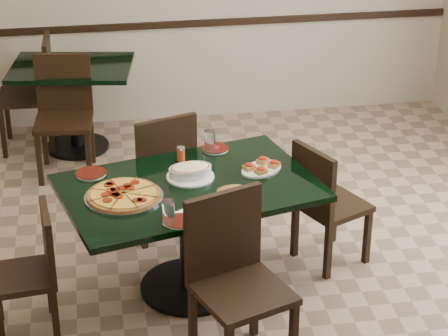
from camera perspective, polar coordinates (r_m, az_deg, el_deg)
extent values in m
plane|color=#896A4F|center=(5.78, 0.12, -7.15)|extent=(5.50, 5.50, 0.00)
cube|color=black|center=(7.88, -3.14, 9.34)|extent=(5.00, 0.03, 0.06)
cube|color=black|center=(5.30, -2.32, -1.31)|extent=(1.71, 1.32, 0.04)
cylinder|color=black|center=(5.49, -2.25, -4.78)|extent=(0.13, 0.13, 0.71)
cylinder|color=black|center=(5.67, -2.19, -7.73)|extent=(0.65, 0.65, 0.03)
cube|color=black|center=(7.39, -9.94, 6.46)|extent=(1.09, 0.86, 0.04)
cylinder|color=black|center=(7.53, -9.72, 3.77)|extent=(0.11, 0.11, 0.71)
cylinder|color=black|center=(7.66, -9.53, 1.42)|extent=(0.54, 0.54, 0.03)
cube|color=black|center=(6.13, -4.48, -0.34)|extent=(0.56, 0.56, 0.04)
cube|color=black|center=(5.85, -3.75, 1.13)|extent=(0.43, 0.18, 0.47)
cube|color=black|center=(6.46, -3.58, -1.19)|extent=(0.05, 0.05, 0.43)
cube|color=black|center=(6.15, -2.07, -2.61)|extent=(0.05, 0.05, 0.43)
cube|color=black|center=(6.33, -6.67, -1.93)|extent=(0.05, 0.05, 0.43)
cube|color=black|center=(6.02, -5.29, -3.43)|extent=(0.05, 0.05, 0.43)
cube|color=black|center=(4.78, 1.23, -8.16)|extent=(0.60, 0.60, 0.04)
cube|color=black|center=(4.79, -0.06, -4.24)|extent=(0.45, 0.20, 0.50)
cube|color=black|center=(4.99, -2.06, -10.04)|extent=(0.05, 0.05, 0.46)
cube|color=black|center=(5.15, 1.99, -8.71)|extent=(0.05, 0.05, 0.46)
cube|color=black|center=(5.81, 7.10, -2.44)|extent=(0.54, 0.54, 0.04)
cube|color=black|center=(5.60, 5.83, -0.83)|extent=(0.21, 0.38, 0.43)
cube|color=black|center=(5.92, 9.33, -4.47)|extent=(0.05, 0.05, 0.39)
cube|color=black|center=(5.71, 6.80, -5.49)|extent=(0.05, 0.05, 0.39)
cube|color=black|center=(6.13, 7.16, -3.14)|extent=(0.05, 0.05, 0.39)
cube|color=black|center=(5.93, 4.65, -4.07)|extent=(0.05, 0.05, 0.39)
cube|color=black|center=(5.23, -13.02, -6.94)|extent=(0.41, 0.41, 0.04)
cube|color=black|center=(5.12, -11.43, -4.66)|extent=(0.08, 0.37, 0.40)
cube|color=black|center=(5.47, -11.30, -7.62)|extent=(0.04, 0.04, 0.36)
cube|color=black|center=(5.22, -14.40, -9.88)|extent=(0.04, 0.04, 0.36)
cube|color=black|center=(5.22, -10.97, -9.46)|extent=(0.04, 0.04, 0.36)
cube|color=black|center=(7.03, -10.42, 2.99)|extent=(0.48, 0.48, 0.04)
cube|color=black|center=(7.13, -10.44, 5.54)|extent=(0.45, 0.08, 0.48)
cube|color=black|center=(6.98, -11.97, 0.50)|extent=(0.04, 0.04, 0.44)
cube|color=black|center=(7.33, -11.64, 1.81)|extent=(0.04, 0.04, 0.44)
cube|color=black|center=(6.94, -8.83, 0.61)|extent=(0.04, 0.04, 0.44)
cube|color=black|center=(7.29, -8.63, 1.92)|extent=(0.04, 0.04, 0.44)
cube|color=black|center=(7.59, -12.81, 4.57)|extent=(0.47, 0.47, 0.04)
cube|color=black|center=(7.48, -11.43, 6.54)|extent=(0.06, 0.45, 0.49)
cube|color=black|center=(7.88, -13.95, 3.36)|extent=(0.04, 0.04, 0.45)
cube|color=black|center=(7.84, -11.10, 3.54)|extent=(0.04, 0.04, 0.45)
cube|color=black|center=(7.52, -14.23, 2.21)|extent=(0.04, 0.04, 0.45)
cube|color=black|center=(7.48, -11.25, 2.39)|extent=(0.04, 0.04, 0.45)
cylinder|color=#A9A9AF|center=(5.18, -6.56, -1.88)|extent=(0.47, 0.47, 0.01)
cylinder|color=brown|center=(5.17, -6.57, -1.76)|extent=(0.43, 0.43, 0.02)
cylinder|color=gold|center=(5.17, -6.57, -1.65)|extent=(0.39, 0.39, 0.01)
cylinder|color=silver|center=(5.38, -2.22, -0.57)|extent=(0.30, 0.30, 0.01)
ellipsoid|color=beige|center=(5.35, -2.23, 0.04)|extent=(0.26, 0.18, 0.04)
ellipsoid|color=#B07A30|center=(5.11, 0.57, -1.48)|extent=(0.17, 0.10, 0.07)
cylinder|color=silver|center=(4.89, -2.91, -3.51)|extent=(0.17, 0.17, 0.01)
cylinder|color=#320803|center=(4.89, -2.92, -3.44)|extent=(0.17, 0.17, 0.00)
cylinder|color=silver|center=(5.75, -0.58, 1.27)|extent=(0.18, 0.18, 0.01)
cylinder|color=#320803|center=(5.74, -0.58, 1.33)|extent=(0.18, 0.18, 0.00)
ellipsoid|color=maroon|center=(5.74, -0.58, 1.36)|extent=(0.06, 0.06, 0.03)
cylinder|color=silver|center=(5.48, -8.68, -0.36)|extent=(0.19, 0.19, 0.01)
cylinder|color=#320803|center=(5.48, -8.69, -0.29)|extent=(0.19, 0.19, 0.00)
cube|color=white|center=(4.97, -2.26, -3.07)|extent=(0.21, 0.21, 0.00)
cube|color=#A9A9AF|center=(4.97, -2.04, -3.01)|extent=(0.09, 0.13, 0.00)
cylinder|color=white|center=(5.68, -0.95, 1.73)|extent=(0.07, 0.07, 0.16)
cylinder|color=white|center=(4.84, -3.65, -2.94)|extent=(0.07, 0.07, 0.15)
cylinder|color=#A93012|center=(5.59, -2.83, 0.90)|extent=(0.05, 0.05, 0.08)
cylinder|color=#A9A9AF|center=(5.57, -2.84, 1.31)|extent=(0.05, 0.05, 0.01)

